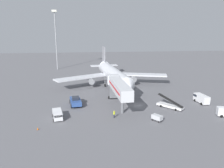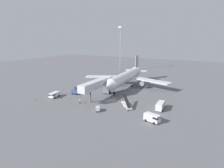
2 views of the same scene
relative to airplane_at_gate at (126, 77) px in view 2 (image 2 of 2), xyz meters
name	(u,v)px [view 2 (image 2 of 2)]	position (x,y,z in m)	size (l,w,h in m)	color
ground_plane	(111,101)	(4.48, -21.66, -4.76)	(300.00, 300.00, 0.00)	slate
airplane_at_gate	(126,77)	(0.00, 0.00, 0.00)	(42.06, 43.10, 13.35)	silver
jet_bridge	(98,84)	(-1.21, -21.39, 0.71)	(4.27, 20.11, 7.27)	silver
pushback_tug	(78,90)	(-12.79, -19.61, -3.57)	(3.68, 6.80, 2.58)	#2D4C8E
belt_loader_truck	(127,105)	(12.42, -24.99, -3.98)	(6.21, 6.79, 3.38)	white
service_van_rear_right	(54,95)	(-16.68, -29.12, -3.66)	(2.99, 5.15, 1.91)	white
service_van_rear_left	(160,105)	(22.90, -21.71, -3.42)	(2.58, 5.57, 2.37)	white
service_van_outer_left	(152,118)	(23.93, -32.51, -3.48)	(4.78, 3.08, 2.26)	white
baggage_cart_mid_left	(98,109)	(6.26, -33.07, -3.99)	(2.46, 2.72, 1.39)	#38383D
ground_crew_worker_foreground	(80,101)	(-3.35, -30.07, -3.78)	(0.35, 0.35, 1.86)	#1E2333
safety_cone_alpha	(36,99)	(-20.18, -34.75, -4.48)	(0.38, 0.38, 0.58)	black
apron_light_mast	(120,41)	(-24.25, 40.39, 15.46)	(2.40, 2.40, 29.85)	#93969B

